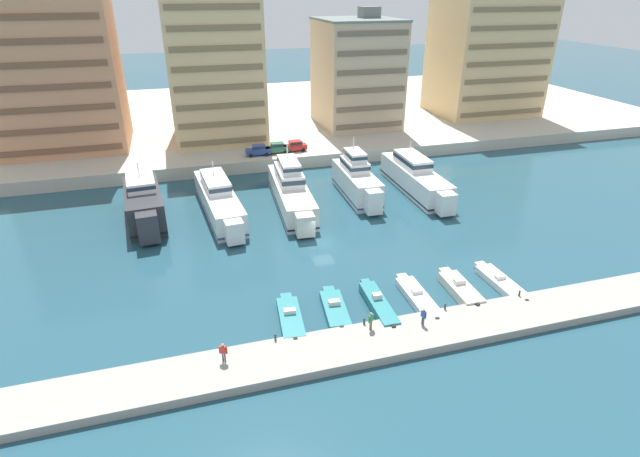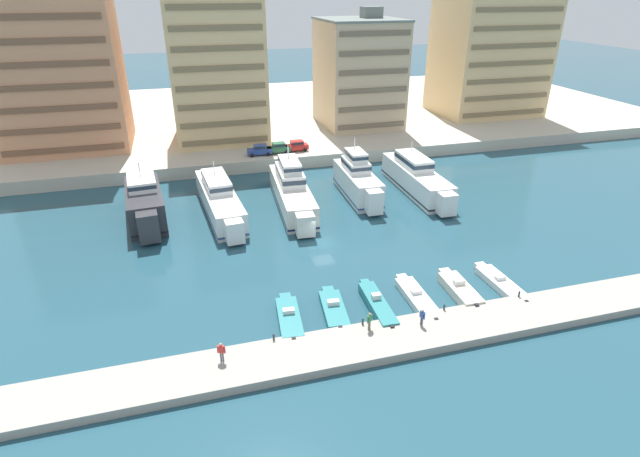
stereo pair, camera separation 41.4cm
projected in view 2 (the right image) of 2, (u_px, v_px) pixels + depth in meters
ground_plane at (323, 242)px, 60.22m from camera, size 400.00×400.00×0.00m
quay_promenade at (248, 117)px, 113.10m from camera, size 180.00×70.00×2.05m
pier_dock at (387, 340)px, 43.00m from camera, size 120.00×4.90×0.79m
yacht_charcoal_far_left at (145, 204)px, 64.73m from camera, size 5.49×15.74×7.36m
yacht_white_left at (220, 199)px, 67.21m from camera, size 5.34×21.00×6.53m
yacht_ivory_mid_left at (292, 191)px, 69.20m from camera, size 5.22×20.86×8.07m
yacht_white_center_left at (358, 181)px, 72.30m from camera, size 4.16×15.51×8.33m
yacht_white_center at (417, 178)px, 74.20m from camera, size 4.36×20.13×6.93m
motorboat_teal_far_left at (289, 318)px, 45.82m from camera, size 2.61×7.37×1.23m
motorboat_teal_left at (334, 309)px, 47.16m from camera, size 2.71×7.05×1.18m
motorboat_teal_mid_left at (377, 305)px, 47.57m from camera, size 1.89×8.26×1.48m
motorboat_white_center_left at (417, 298)px, 48.70m from camera, size 2.07×8.36×1.17m
motorboat_cream_center at (459, 289)px, 49.96m from camera, size 2.29×7.14×1.49m
motorboat_white_center_right at (501, 284)px, 51.11m from camera, size 2.15×8.15×1.14m
car_blue_far_left at (260, 150)px, 83.85m from camera, size 4.16×2.05×1.80m
car_green_left at (278, 147)px, 84.93m from camera, size 4.11×1.94×1.80m
car_red_mid_left at (296, 145)px, 85.99m from camera, size 4.17×2.07×1.80m
apartment_block_left at (57, 67)px, 83.20m from camera, size 20.45×16.70×29.15m
apartment_block_mid_left at (216, 69)px, 88.66m from camera, size 16.32×16.64×26.78m
apartment_block_center_left at (359, 73)px, 98.76m from camera, size 14.91×16.55×22.23m
apartment_block_center at (490, 49)px, 106.63m from camera, size 21.54×16.88×29.06m
pedestrian_near_edge at (422, 316)px, 43.84m from camera, size 0.35×0.62×1.66m
pedestrian_mid_deck at (221, 351)px, 39.58m from camera, size 0.64×0.40×1.77m
pedestrian_far_side at (370, 320)px, 43.27m from camera, size 0.59×0.45×1.74m
bollard_west at (274, 337)px, 42.27m from camera, size 0.20×0.20×0.61m
bollard_west_mid at (363, 321)px, 44.23m from camera, size 0.20×0.20×0.61m
bollard_east_mid at (444, 307)px, 46.19m from camera, size 0.20×0.20×0.61m
bollard_east at (519, 294)px, 48.15m from camera, size 0.20×0.20×0.61m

